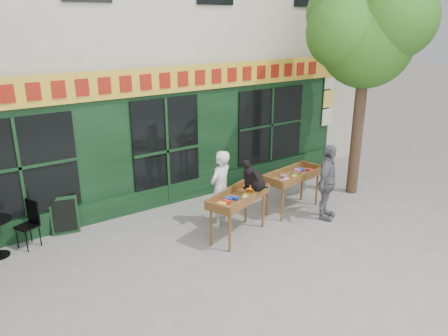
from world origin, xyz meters
The scene contains 9 objects.
ground centered at (0.00, 0.00, 0.00)m, with size 80.00×80.00×0.00m, color slate.
street_tree centered at (4.34, 0.36, 4.11)m, with size 3.05×2.90×5.60m.
book_cart_center centered at (0.40, 0.01, 0.82)m, with size 1.62×1.12×0.99m.
dog centered at (0.75, -0.04, 1.29)m, with size 0.34×0.60×0.60m, color black, non-canonical shape.
woman centered at (0.40, 0.66, 0.85)m, with size 0.62×0.40×1.69m, color silver.
book_cart_right centered at (2.22, 0.33, 0.82)m, with size 1.58×0.84×0.99m.
man_right centered at (2.52, -0.42, 0.86)m, with size 1.01×0.42×1.73m, color slate.
bistro_chair_right centered at (-3.20, 2.02, 0.56)m, with size 0.48×0.48×0.95m.
chalkboard centered at (-2.51, 2.19, 0.40)m, with size 0.59×0.31×0.79m.
Camera 1 is at (-4.50, -6.53, 4.29)m, focal length 35.00 mm.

